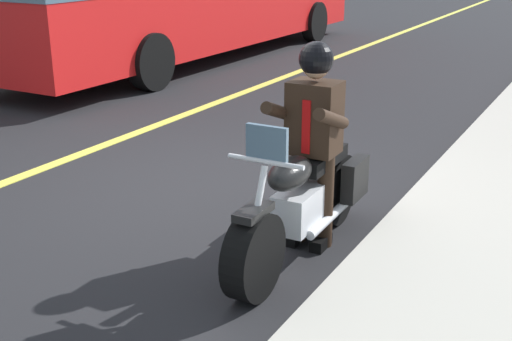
% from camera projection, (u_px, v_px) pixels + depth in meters
% --- Properties ---
extents(ground_plane, '(80.00, 80.00, 0.00)m').
position_uv_depth(ground_plane, '(203.00, 191.00, 6.90)').
color(ground_plane, black).
extents(lane_center_stripe, '(60.00, 0.16, 0.01)m').
position_uv_depth(lane_center_stripe, '(63.00, 161.00, 7.82)').
color(lane_center_stripe, '#E5DB4C').
rests_on(lane_center_stripe, ground_plane).
extents(motorcycle_main, '(2.21, 0.61, 1.26)m').
position_uv_depth(motorcycle_main, '(302.00, 202.00, 5.40)').
color(motorcycle_main, black).
rests_on(motorcycle_main, ground_plane).
extents(rider_main, '(0.63, 0.55, 1.74)m').
position_uv_depth(rider_main, '(313.00, 128.00, 5.37)').
color(rider_main, black).
rests_on(rider_main, ground_plane).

